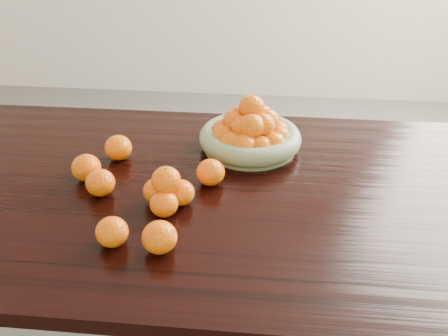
# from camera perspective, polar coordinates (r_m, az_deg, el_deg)

# --- Properties ---
(dining_table) EXTENTS (2.00, 1.00, 0.75)m
(dining_table) POSITION_cam_1_polar(r_m,az_deg,el_deg) (1.45, -0.93, -5.30)
(dining_table) COLOR black
(dining_table) RESTS_ON ground
(fruit_bowl) EXTENTS (0.32, 0.32, 0.18)m
(fruit_bowl) POSITION_cam_1_polar(r_m,az_deg,el_deg) (1.58, 3.03, 4.04)
(fruit_bowl) COLOR gray
(fruit_bowl) RESTS_ON dining_table
(orange_pyramid) EXTENTS (0.14, 0.13, 0.12)m
(orange_pyramid) POSITION_cam_1_polar(r_m,az_deg,el_deg) (1.31, -6.54, -2.68)
(orange_pyramid) COLOR orange
(orange_pyramid) RESTS_ON dining_table
(loose_orange_0) EXTENTS (0.08, 0.08, 0.08)m
(loose_orange_0) POSITION_cam_1_polar(r_m,az_deg,el_deg) (1.47, -15.46, 0.04)
(loose_orange_0) COLOR orange
(loose_orange_0) RESTS_ON dining_table
(loose_orange_1) EXTENTS (0.08, 0.08, 0.07)m
(loose_orange_1) POSITION_cam_1_polar(r_m,az_deg,el_deg) (1.21, -12.69, -7.14)
(loose_orange_1) COLOR orange
(loose_orange_1) RESTS_ON dining_table
(loose_orange_2) EXTENTS (0.08, 0.08, 0.08)m
(loose_orange_2) POSITION_cam_1_polar(r_m,az_deg,el_deg) (1.17, -7.38, -7.85)
(loose_orange_2) COLOR orange
(loose_orange_2) RESTS_ON dining_table
(loose_orange_3) EXTENTS (0.08, 0.08, 0.08)m
(loose_orange_3) POSITION_cam_1_polar(r_m,az_deg,el_deg) (1.56, -11.99, 2.28)
(loose_orange_3) COLOR orange
(loose_orange_3) RESTS_ON dining_table
(loose_orange_4) EXTENTS (0.08, 0.08, 0.07)m
(loose_orange_4) POSITION_cam_1_polar(r_m,az_deg,el_deg) (1.40, -13.95, -1.64)
(loose_orange_4) COLOR orange
(loose_orange_4) RESTS_ON dining_table
(loose_orange_5) EXTENTS (0.08, 0.08, 0.08)m
(loose_orange_5) POSITION_cam_1_polar(r_m,az_deg,el_deg) (1.40, -1.54, -0.49)
(loose_orange_5) COLOR orange
(loose_orange_5) RESTS_ON dining_table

